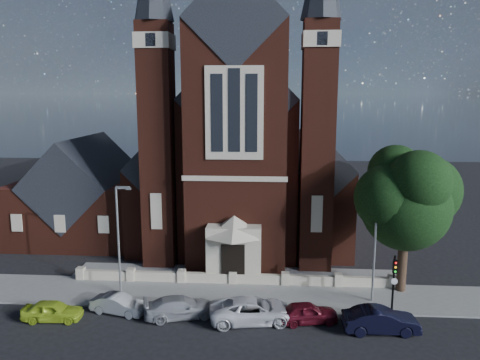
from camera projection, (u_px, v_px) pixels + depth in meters
The scene contains 16 objects.
ground at pixel (240, 248), 44.33m from camera, with size 120.00×120.00×0.00m, color black.
pavement_strip at pixel (231, 295), 34.03m from camera, with size 60.00×5.00×0.12m, color slate.
forecourt_paving at pixel (235, 274), 37.95m from camera, with size 26.00×3.00×0.14m, color slate.
forecourt_wall at pixel (233, 284), 35.99m from camera, with size 24.00×0.40×0.90m, color #AFA58B.
church at pixel (245, 152), 50.63m from camera, with size 20.01×34.90×29.20m.
parish_hall at pixel (86, 198), 47.60m from camera, with size 12.00×12.20×10.24m.
street_tree at pixel (409, 201), 33.11m from camera, with size 6.40×6.60×10.70m.
street_lamp_left at pixel (119, 234), 33.22m from camera, with size 1.16×0.22×8.09m.
street_lamp_right at pixel (376, 240), 32.03m from camera, with size 1.16×0.22×8.09m.
traffic_signal at pixel (394, 277), 30.80m from camera, with size 0.28×0.42×4.00m.
car_lime_van at pixel (53, 311), 30.17m from camera, with size 1.54×3.82×1.30m, color #AACC28.
car_silver_a at pixel (119, 304), 31.15m from camera, with size 1.33×3.80×1.25m, color #929598.
car_silver_b at pixel (180, 307), 30.59m from camera, with size 1.92×4.73×1.37m, color #95979C.
car_white_suv at pixel (252, 310), 29.99m from camera, with size 2.56×5.55×1.54m, color white.
car_dark_red at pixel (307, 313), 29.86m from camera, with size 1.58×3.92×1.34m, color #550E1A.
car_navy at pixel (381, 320), 28.65m from camera, with size 1.61×4.63×1.53m, color black.
Camera 1 is at (2.80, -27.31, 14.45)m, focal length 35.00 mm.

